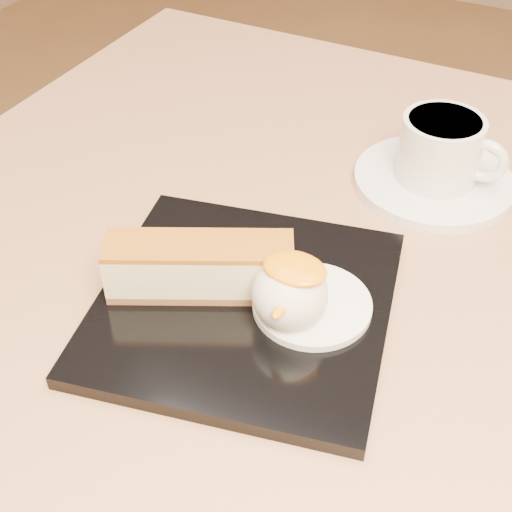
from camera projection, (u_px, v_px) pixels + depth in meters
The scene contains 9 objects.
table at pixel (305, 379), 0.70m from camera, with size 0.80×0.80×0.72m.
dessert_plate at pixel (244, 304), 0.55m from camera, with size 0.22×0.22×0.01m, color black.
cheesecake at pixel (200, 267), 0.54m from camera, with size 0.14×0.10×0.05m.
cream_smear at pixel (312, 305), 0.54m from camera, with size 0.09×0.09×0.01m, color white.
ice_cream_scoop at pixel (290, 294), 0.51m from camera, with size 0.06×0.06×0.06m, color white.
mango_sauce at pixel (295, 268), 0.49m from camera, with size 0.05×0.04×0.01m, color orange.
mint_sprig at pixel (291, 269), 0.56m from camera, with size 0.03×0.02×0.00m.
saucer at pixel (433, 181), 0.68m from camera, with size 0.15×0.15×0.01m, color white.
coffee_cup at pixel (442, 148), 0.65m from camera, with size 0.10×0.07×0.06m.
Camera 1 is at (0.16, -0.42, 1.11)m, focal length 50.00 mm.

